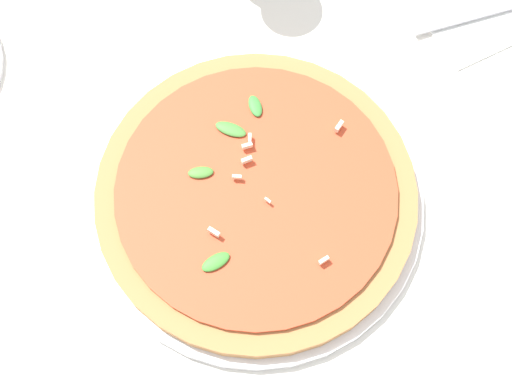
% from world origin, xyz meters
% --- Properties ---
extents(ground_plane, '(6.00, 6.00, 0.00)m').
position_xyz_m(ground_plane, '(0.00, 0.00, 0.00)').
color(ground_plane, silver).
extents(pizza_arugula_main, '(0.36, 0.36, 0.05)m').
position_xyz_m(pizza_arugula_main, '(-0.04, -0.03, 0.02)').
color(pizza_arugula_main, white).
rests_on(pizza_arugula_main, ground_plane).
extents(napkin, '(0.18, 0.14, 0.01)m').
position_xyz_m(napkin, '(0.34, -0.06, 0.00)').
color(napkin, white).
rests_on(napkin, ground_plane).
extents(fork, '(0.20, 0.11, 0.00)m').
position_xyz_m(fork, '(0.35, -0.06, 0.01)').
color(fork, silver).
rests_on(fork, ground_plane).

